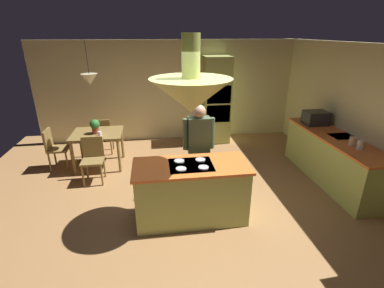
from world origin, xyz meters
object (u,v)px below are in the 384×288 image
(chair_facing_island, at_px, (93,156))
(canister_flour, at_px, (360,145))
(chair_by_back_wall, at_px, (103,134))
(chair_at_corner, at_px, (54,146))
(kitchen_island, at_px, (191,192))
(microwave_on_counter, at_px, (316,118))
(oven_tower, at_px, (216,100))
(dining_table, at_px, (98,137))
(person_at_island, at_px, (199,146))
(potted_plant_on_table, at_px, (95,126))
(cup_on_table, at_px, (100,134))
(canister_sugar, at_px, (353,141))

(chair_facing_island, bearing_deg, canister_flour, -15.69)
(chair_by_back_wall, xyz_separation_m, chair_at_corner, (-0.89, -0.64, 0.00))
(kitchen_island, distance_m, microwave_on_counter, 3.29)
(oven_tower, height_order, dining_table, oven_tower)
(chair_by_back_wall, bearing_deg, oven_tower, -169.89)
(person_at_island, height_order, chair_at_corner, person_at_island)
(dining_table, xyz_separation_m, potted_plant_on_table, (-0.01, -0.04, 0.28))
(dining_table, relative_size, person_at_island, 0.62)
(microwave_on_counter, bearing_deg, chair_by_back_wall, 165.18)
(potted_plant_on_table, bearing_deg, dining_table, 71.60)
(chair_by_back_wall, relative_size, canister_flour, 5.31)
(chair_at_corner, height_order, microwave_on_counter, microwave_on_counter)
(oven_tower, bearing_deg, chair_at_corner, -162.79)
(canister_flour, bearing_deg, potted_plant_on_table, 157.57)
(canister_flour, bearing_deg, cup_on_table, 158.98)
(kitchen_island, relative_size, chair_at_corner, 1.96)
(canister_flour, bearing_deg, person_at_island, 169.65)
(cup_on_table, bearing_deg, canister_flour, -21.02)
(person_at_island, distance_m, microwave_on_counter, 2.76)
(chair_by_back_wall, relative_size, cup_on_table, 9.67)
(dining_table, relative_size, chair_at_corner, 1.18)
(dining_table, bearing_deg, canister_sugar, -20.96)
(chair_at_corner, distance_m, potted_plant_on_table, 0.98)
(cup_on_table, bearing_deg, canister_sugar, -18.97)
(chair_facing_island, bearing_deg, canister_sugar, -13.56)
(canister_sugar, bearing_deg, dining_table, 159.04)
(oven_tower, xyz_separation_m, potted_plant_on_table, (-2.81, -1.18, -0.16))
(cup_on_table, xyz_separation_m, canister_flour, (4.44, -1.71, 0.19))
(chair_by_back_wall, relative_size, chair_at_corner, 1.00)
(chair_by_back_wall, xyz_separation_m, canister_flour, (4.54, -2.56, 0.49))
(person_at_island, bearing_deg, canister_sugar, -6.50)
(chair_by_back_wall, xyz_separation_m, canister_sugar, (4.54, -2.38, 0.49))
(chair_at_corner, distance_m, canister_sugar, 5.72)
(kitchen_island, xyz_separation_m, dining_table, (-1.70, 2.10, 0.19))
(oven_tower, distance_m, cup_on_table, 3.04)
(oven_tower, bearing_deg, canister_sugar, -58.88)
(oven_tower, relative_size, canister_sugar, 14.73)
(dining_table, height_order, chair_at_corner, chair_at_corner)
(potted_plant_on_table, bearing_deg, canister_sugar, -20.47)
(dining_table, bearing_deg, canister_flour, -22.91)
(kitchen_island, height_order, potted_plant_on_table, potted_plant_on_table)
(kitchen_island, bearing_deg, microwave_on_counter, 28.51)
(cup_on_table, distance_m, canister_flour, 4.76)
(person_at_island, bearing_deg, microwave_on_counter, 18.66)
(dining_table, height_order, microwave_on_counter, microwave_on_counter)
(kitchen_island, relative_size, microwave_on_counter, 3.71)
(canister_flour, bearing_deg, chair_at_corner, 160.54)
(oven_tower, height_order, microwave_on_counter, oven_tower)
(potted_plant_on_table, relative_size, cup_on_table, 3.33)
(canister_sugar, bearing_deg, chair_at_corner, 162.24)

